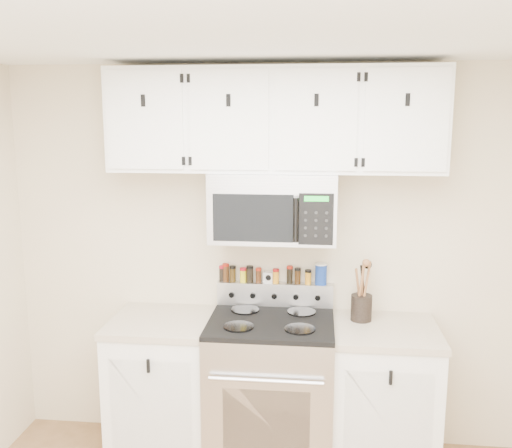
% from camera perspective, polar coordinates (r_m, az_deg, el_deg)
% --- Properties ---
extents(back_wall, '(3.50, 0.01, 2.50)m').
position_cam_1_polar(back_wall, '(3.74, 1.96, -3.55)').
color(back_wall, beige).
rests_on(back_wall, floor).
extents(ceiling, '(3.50, 3.50, 0.01)m').
position_cam_1_polar(ceiling, '(1.92, -2.03, 20.49)').
color(ceiling, white).
rests_on(ceiling, back_wall).
extents(range, '(0.76, 0.65, 1.10)m').
position_cam_1_polar(range, '(3.71, 1.50, -16.26)').
color(range, '#B7B7BA').
rests_on(range, floor).
extents(base_cabinet_left, '(0.64, 0.62, 0.92)m').
position_cam_1_polar(base_cabinet_left, '(3.86, -9.15, -15.75)').
color(base_cabinet_left, white).
rests_on(base_cabinet_left, floor).
extents(base_cabinet_right, '(0.64, 0.62, 0.92)m').
position_cam_1_polar(base_cabinet_right, '(3.76, 12.53, -16.62)').
color(base_cabinet_right, white).
rests_on(base_cabinet_right, floor).
extents(microwave, '(0.76, 0.44, 0.42)m').
position_cam_1_polar(microwave, '(3.48, 1.77, 1.75)').
color(microwave, '#9E9EA3').
rests_on(microwave, back_wall).
extents(upper_cabinets, '(2.00, 0.35, 0.62)m').
position_cam_1_polar(upper_cabinets, '(3.47, 1.85, 10.35)').
color(upper_cabinets, white).
rests_on(upper_cabinets, back_wall).
extents(utensil_crock, '(0.13, 0.13, 0.38)m').
position_cam_1_polar(utensil_crock, '(3.63, 10.50, -8.02)').
color(utensil_crock, black).
rests_on(utensil_crock, base_cabinet_right).
extents(kitchen_timer, '(0.07, 0.07, 0.07)m').
position_cam_1_polar(kitchen_timer, '(3.74, 1.28, -5.36)').
color(kitchen_timer, silver).
rests_on(kitchen_timer, range).
extents(salt_canister, '(0.08, 0.08, 0.14)m').
position_cam_1_polar(salt_canister, '(3.72, 6.51, -4.98)').
color(salt_canister, '#153697').
rests_on(salt_canister, range).
extents(spice_jar_0, '(0.04, 0.04, 0.11)m').
position_cam_1_polar(spice_jar_0, '(3.78, -3.41, -4.96)').
color(spice_jar_0, black).
rests_on(spice_jar_0, range).
extents(spice_jar_1, '(0.04, 0.04, 0.12)m').
position_cam_1_polar(spice_jar_1, '(3.77, -3.05, -4.86)').
color(spice_jar_1, '#432510').
rests_on(spice_jar_1, range).
extents(spice_jar_2, '(0.04, 0.04, 0.11)m').
position_cam_1_polar(spice_jar_2, '(3.77, -2.34, -4.99)').
color(spice_jar_2, '#39280D').
rests_on(spice_jar_2, range).
extents(spice_jar_3, '(0.04, 0.04, 0.09)m').
position_cam_1_polar(spice_jar_3, '(3.76, -1.30, -5.10)').
color(spice_jar_3, yellow).
rests_on(spice_jar_3, range).
extents(spice_jar_4, '(0.04, 0.04, 0.11)m').
position_cam_1_polar(spice_jar_4, '(3.75, -0.62, -5.02)').
color(spice_jar_4, black).
rests_on(spice_jar_4, range).
extents(spice_jar_5, '(0.04, 0.04, 0.10)m').
position_cam_1_polar(spice_jar_5, '(3.75, 0.25, -5.13)').
color(spice_jar_5, '#462510').
rests_on(spice_jar_5, range).
extents(spice_jar_6, '(0.04, 0.04, 0.09)m').
position_cam_1_polar(spice_jar_6, '(3.74, 2.00, -5.21)').
color(spice_jar_6, orange).
rests_on(spice_jar_6, range).
extents(spice_jar_7, '(0.04, 0.04, 0.12)m').
position_cam_1_polar(spice_jar_7, '(3.73, 3.38, -5.08)').
color(spice_jar_7, black).
rests_on(spice_jar_7, range).
extents(spice_jar_8, '(0.04, 0.04, 0.10)m').
position_cam_1_polar(spice_jar_8, '(3.73, 4.18, -5.18)').
color(spice_jar_8, '#38210D').
rests_on(spice_jar_8, range).
extents(spice_jar_9, '(0.04, 0.04, 0.09)m').
position_cam_1_polar(spice_jar_9, '(3.73, 5.24, -5.28)').
color(spice_jar_9, orange).
rests_on(spice_jar_9, range).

